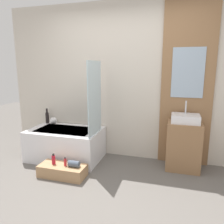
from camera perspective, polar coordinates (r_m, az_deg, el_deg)
ground_plane at (r=2.70m, az=-5.73°, el=-23.50°), size 12.00×12.00×0.00m
wall_tiled_back at (r=3.73m, az=2.99°, el=7.76°), size 4.20×0.06×2.60m
wall_wood_accent at (r=3.58m, az=19.02°, el=7.16°), size 0.78×0.04×2.60m
bathtub at (r=3.87m, az=-12.01°, el=-8.12°), size 1.21×0.76×0.52m
glass_shower_screen at (r=3.36m, az=-4.55°, el=3.57°), size 0.01×0.56×1.13m
wooden_step_bench at (r=3.34m, az=-12.81°, el=-14.72°), size 0.68×0.30×0.17m
vanity_cabinet at (r=3.56m, az=18.16°, el=-8.39°), size 0.50×0.41×0.74m
sink at (r=3.44m, az=18.62°, el=-1.61°), size 0.41×0.32×0.32m
vase_tall_dark at (r=4.27m, az=-16.56°, el=-1.30°), size 0.06×0.06×0.28m
vase_round_light at (r=4.18m, az=-15.05°, el=-2.18°), size 0.13×0.13×0.13m
bottle_soap_primary at (r=3.34m, az=-15.02°, el=-11.89°), size 0.05×0.05×0.16m
bottle_soap_secondary at (r=3.26m, az=-12.12°, el=-12.64°), size 0.04×0.04×0.13m
towel_roll at (r=3.21m, az=-9.91°, el=-13.21°), size 0.16×0.09×0.09m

